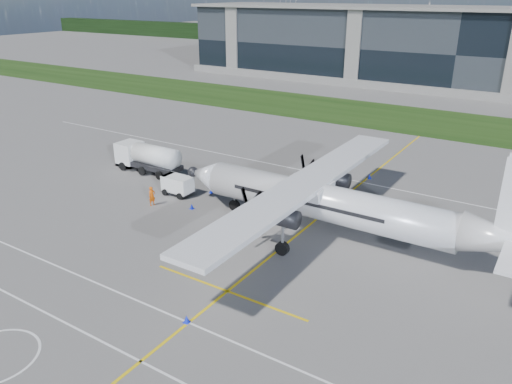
{
  "coord_description": "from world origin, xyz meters",
  "views": [
    {
      "loc": [
        19.75,
        -28.68,
        18.49
      ],
      "look_at": [
        -0.65,
        3.21,
        3.17
      ],
      "focal_mm": 35.0,
      "sensor_mm": 36.0,
      "label": 1
    }
  ],
  "objects_px": {
    "safety_cone_portwing": "(187,319)",
    "baggage_tug": "(178,185)",
    "safety_cone_stbdwing": "(370,176)",
    "pylon_west": "(288,0)",
    "fuel_tanker_truck": "(144,157)",
    "ground_crew_person": "(152,195)",
    "turboprop_aircraft": "(338,185)",
    "safety_cone_nose_stbd": "(211,190)",
    "safety_cone_nose_port": "(192,206)"
  },
  "relations": [
    {
      "from": "baggage_tug",
      "to": "safety_cone_stbdwing",
      "type": "bearing_deg",
      "value": 45.33
    },
    {
      "from": "fuel_tanker_truck",
      "to": "safety_cone_portwing",
      "type": "relative_size",
      "value": 16.69
    },
    {
      "from": "safety_cone_nose_stbd",
      "to": "safety_cone_portwing",
      "type": "distance_m",
      "value": 20.69
    },
    {
      "from": "pylon_west",
      "to": "safety_cone_nose_port",
      "type": "bearing_deg",
      "value": -63.75
    },
    {
      "from": "safety_cone_nose_stbd",
      "to": "safety_cone_nose_port",
      "type": "height_order",
      "value": "same"
    },
    {
      "from": "safety_cone_nose_port",
      "to": "pylon_west",
      "type": "bearing_deg",
      "value": 116.25
    },
    {
      "from": "safety_cone_portwing",
      "to": "safety_cone_stbdwing",
      "type": "bearing_deg",
      "value": 89.39
    },
    {
      "from": "fuel_tanker_truck",
      "to": "ground_crew_person",
      "type": "xyz_separation_m",
      "value": [
        7.35,
        -6.6,
        -0.53
      ]
    },
    {
      "from": "safety_cone_stbdwing",
      "to": "safety_cone_nose_port",
      "type": "bearing_deg",
      "value": -123.52
    },
    {
      "from": "pylon_west",
      "to": "fuel_tanker_truck",
      "type": "bearing_deg",
      "value": -66.53
    },
    {
      "from": "safety_cone_nose_stbd",
      "to": "safety_cone_nose_port",
      "type": "distance_m",
      "value": 4.15
    },
    {
      "from": "ground_crew_person",
      "to": "pylon_west",
      "type": "bearing_deg",
      "value": 38.86
    },
    {
      "from": "fuel_tanker_truck",
      "to": "safety_cone_nose_port",
      "type": "relative_size",
      "value": 16.69
    },
    {
      "from": "turboprop_aircraft",
      "to": "safety_cone_nose_port",
      "type": "relative_size",
      "value": 61.11
    },
    {
      "from": "turboprop_aircraft",
      "to": "safety_cone_nose_port",
      "type": "height_order",
      "value": "turboprop_aircraft"
    },
    {
      "from": "safety_cone_stbdwing",
      "to": "safety_cone_nose_stbd",
      "type": "bearing_deg",
      "value": -133.65
    },
    {
      "from": "fuel_tanker_truck",
      "to": "safety_cone_nose_port",
      "type": "xyz_separation_m",
      "value": [
        10.96,
        -5.3,
        -1.31
      ]
    },
    {
      "from": "safety_cone_stbdwing",
      "to": "safety_cone_portwing",
      "type": "xyz_separation_m",
      "value": [
        -0.31,
        -29.54,
        0.0
      ]
    },
    {
      "from": "fuel_tanker_truck",
      "to": "safety_cone_nose_stbd",
      "type": "bearing_deg",
      "value": -7.04
    },
    {
      "from": "ground_crew_person",
      "to": "safety_cone_nose_stbd",
      "type": "relative_size",
      "value": 4.15
    },
    {
      "from": "baggage_tug",
      "to": "safety_cone_stbdwing",
      "type": "xyz_separation_m",
      "value": [
        14.15,
        14.32,
        -0.68
      ]
    },
    {
      "from": "fuel_tanker_truck",
      "to": "safety_cone_stbdwing",
      "type": "bearing_deg",
      "value": 26.83
    },
    {
      "from": "turboprop_aircraft",
      "to": "pylon_west",
      "type": "bearing_deg",
      "value": 120.59
    },
    {
      "from": "fuel_tanker_truck",
      "to": "safety_cone_portwing",
      "type": "bearing_deg",
      "value": -40.84
    },
    {
      "from": "safety_cone_nose_port",
      "to": "safety_cone_portwing",
      "type": "xyz_separation_m",
      "value": [
        10.49,
        -13.24,
        0.0
      ]
    },
    {
      "from": "ground_crew_person",
      "to": "safety_cone_nose_stbd",
      "type": "distance_m",
      "value": 6.06
    },
    {
      "from": "pylon_west",
      "to": "safety_cone_portwing",
      "type": "bearing_deg",
      "value": -62.62
    },
    {
      "from": "pylon_west",
      "to": "fuel_tanker_truck",
      "type": "relative_size",
      "value": 3.59
    },
    {
      "from": "fuel_tanker_truck",
      "to": "ground_crew_person",
      "type": "bearing_deg",
      "value": -41.93
    },
    {
      "from": "pylon_west",
      "to": "safety_cone_nose_port",
      "type": "distance_m",
      "value": 164.35
    },
    {
      "from": "turboprop_aircraft",
      "to": "fuel_tanker_truck",
      "type": "bearing_deg",
      "value": 171.73
    },
    {
      "from": "turboprop_aircraft",
      "to": "ground_crew_person",
      "type": "height_order",
      "value": "turboprop_aircraft"
    },
    {
      "from": "safety_cone_nose_port",
      "to": "safety_cone_portwing",
      "type": "height_order",
      "value": "same"
    },
    {
      "from": "ground_crew_person",
      "to": "safety_cone_stbdwing",
      "type": "distance_m",
      "value": 22.76
    },
    {
      "from": "ground_crew_person",
      "to": "safety_cone_stbdwing",
      "type": "bearing_deg",
      "value": -25.36
    },
    {
      "from": "baggage_tug",
      "to": "safety_cone_nose_stbd",
      "type": "bearing_deg",
      "value": 39.98
    },
    {
      "from": "turboprop_aircraft",
      "to": "ground_crew_person",
      "type": "bearing_deg",
      "value": -169.76
    },
    {
      "from": "ground_crew_person",
      "to": "safety_cone_nose_port",
      "type": "distance_m",
      "value": 3.92
    },
    {
      "from": "ground_crew_person",
      "to": "safety_cone_portwing",
      "type": "relative_size",
      "value": 4.15
    },
    {
      "from": "safety_cone_nose_stbd",
      "to": "safety_cone_nose_port",
      "type": "xyz_separation_m",
      "value": [
        0.89,
        -4.05,
        0.0
      ]
    },
    {
      "from": "ground_crew_person",
      "to": "safety_cone_stbdwing",
      "type": "xyz_separation_m",
      "value": [
        14.41,
        17.6,
        -0.79
      ]
    },
    {
      "from": "safety_cone_stbdwing",
      "to": "safety_cone_nose_port",
      "type": "height_order",
      "value": "same"
    },
    {
      "from": "pylon_west",
      "to": "ground_crew_person",
      "type": "relative_size",
      "value": 14.45
    },
    {
      "from": "safety_cone_portwing",
      "to": "baggage_tug",
      "type": "bearing_deg",
      "value": 132.27
    },
    {
      "from": "turboprop_aircraft",
      "to": "safety_cone_nose_port",
      "type": "bearing_deg",
      "value": -172.47
    },
    {
      "from": "baggage_tug",
      "to": "ground_crew_person",
      "type": "xyz_separation_m",
      "value": [
        -0.26,
        -3.29,
        0.11
      ]
    },
    {
      "from": "pylon_west",
      "to": "baggage_tug",
      "type": "relative_size",
      "value": 9.66
    },
    {
      "from": "ground_crew_person",
      "to": "safety_cone_portwing",
      "type": "height_order",
      "value": "ground_crew_person"
    },
    {
      "from": "pylon_west",
      "to": "ground_crew_person",
      "type": "xyz_separation_m",
      "value": [
        68.79,
        -148.1,
        -13.96
      ]
    },
    {
      "from": "safety_cone_portwing",
      "to": "safety_cone_nose_port",
      "type": "bearing_deg",
      "value": 128.39
    }
  ]
}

